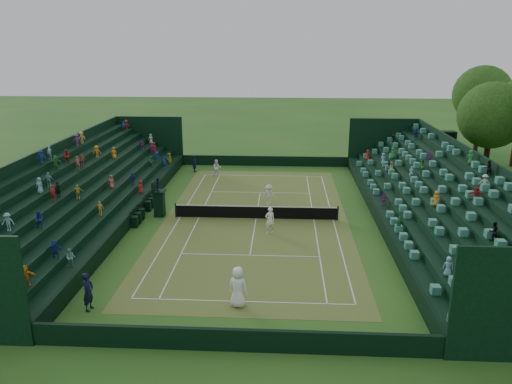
# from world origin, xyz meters

# --- Properties ---
(ground) EXTENTS (160.00, 160.00, 0.00)m
(ground) POSITION_xyz_m (0.00, 0.00, 0.00)
(ground) COLOR #24571B
(ground) RESTS_ON ground
(court_surface) EXTENTS (12.97, 26.77, 0.01)m
(court_surface) POSITION_xyz_m (0.00, 0.00, 0.01)
(court_surface) COLOR #457C29
(court_surface) RESTS_ON ground
(perimeter_wall_north) EXTENTS (17.17, 0.20, 1.00)m
(perimeter_wall_north) POSITION_xyz_m (0.00, 15.88, 0.50)
(perimeter_wall_north) COLOR black
(perimeter_wall_north) RESTS_ON ground
(perimeter_wall_south) EXTENTS (17.17, 0.20, 1.00)m
(perimeter_wall_south) POSITION_xyz_m (0.00, -15.88, 0.50)
(perimeter_wall_south) COLOR black
(perimeter_wall_south) RESTS_ON ground
(perimeter_wall_east) EXTENTS (0.20, 31.77, 1.00)m
(perimeter_wall_east) POSITION_xyz_m (8.48, 0.00, 0.50)
(perimeter_wall_east) COLOR black
(perimeter_wall_east) RESTS_ON ground
(perimeter_wall_west) EXTENTS (0.20, 31.77, 1.00)m
(perimeter_wall_west) POSITION_xyz_m (-8.48, 0.00, 0.50)
(perimeter_wall_west) COLOR black
(perimeter_wall_west) RESTS_ON ground
(north_grandstand) EXTENTS (6.60, 32.00, 4.90)m
(north_grandstand) POSITION_xyz_m (12.66, 0.00, 1.55)
(north_grandstand) COLOR black
(north_grandstand) RESTS_ON ground
(south_grandstand) EXTENTS (6.60, 32.00, 4.90)m
(south_grandstand) POSITION_xyz_m (-12.66, 0.00, 1.55)
(south_grandstand) COLOR black
(south_grandstand) RESTS_ON ground
(tennis_net) EXTENTS (11.67, 0.10, 1.06)m
(tennis_net) POSITION_xyz_m (0.00, 0.00, 0.53)
(tennis_net) COLOR black
(tennis_net) RESTS_ON ground
(scoreboard_tower) EXTENTS (2.00, 1.00, 3.70)m
(scoreboard_tower) POSITION_xyz_m (17.75, 16.00, 3.14)
(scoreboard_tower) COLOR black
(scoreboard_tower) RESTS_ON ground
(umpire_chair) EXTENTS (0.91, 0.91, 2.87)m
(umpire_chair) POSITION_xyz_m (-7.01, 0.21, 1.22)
(umpire_chair) COLOR black
(umpire_chair) RESTS_ON ground
(courtside_chairs) EXTENTS (0.51, 5.48, 1.10)m
(courtside_chairs) POSITION_xyz_m (-8.19, 0.38, 0.41)
(courtside_chairs) COLOR black
(courtside_chairs) RESTS_ON ground
(player_near_west) EXTENTS (1.15, 0.94, 2.03)m
(player_near_west) POSITION_xyz_m (-0.17, -12.30, 1.01)
(player_near_west) COLOR white
(player_near_west) RESTS_ON ground
(player_near_east) EXTENTS (0.78, 0.65, 1.81)m
(player_near_east) POSITION_xyz_m (1.07, -2.74, 0.91)
(player_near_east) COLOR white
(player_near_east) RESTS_ON ground
(player_far_west) EXTENTS (0.85, 0.71, 1.57)m
(player_far_west) POSITION_xyz_m (-4.33, 11.60, 0.78)
(player_far_west) COLOR white
(player_far_west) RESTS_ON ground
(player_far_east) EXTENTS (1.05, 0.65, 1.58)m
(player_far_east) POSITION_xyz_m (0.80, 3.38, 0.79)
(player_far_east) COLOR white
(player_far_east) RESTS_ON ground
(line_judge_north) EXTENTS (0.40, 0.61, 1.65)m
(line_judge_north) POSITION_xyz_m (-6.68, 13.06, 0.82)
(line_judge_north) COLOR black
(line_judge_north) RESTS_ON ground
(line_judge_south) EXTENTS (0.55, 0.75, 1.89)m
(line_judge_south) POSITION_xyz_m (-7.14, -13.03, 0.95)
(line_judge_south) COLOR black
(line_judge_south) RESTS_ON ground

